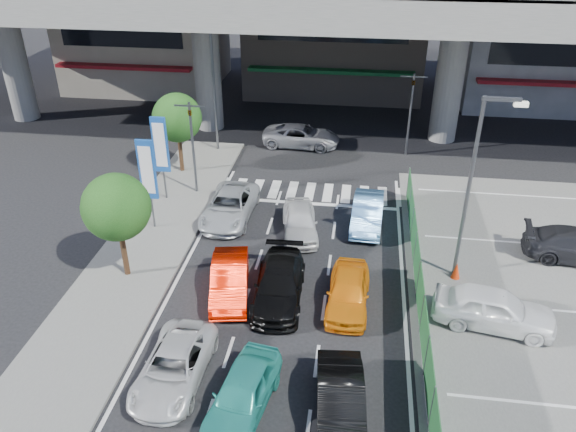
# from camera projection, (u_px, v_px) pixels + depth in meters

# --- Properties ---
(ground) EXTENTS (120.00, 120.00, 0.00)m
(ground) POSITION_uv_depth(u_px,v_px,m) (272.00, 357.00, 20.08)
(ground) COLOR black
(ground) RESTS_ON ground
(sidewalk_left) EXTENTS (4.00, 30.00, 0.12)m
(sidewalk_left) POSITION_uv_depth(u_px,v_px,m) (128.00, 274.00, 24.32)
(sidewalk_left) COLOR #595957
(sidewalk_left) RESTS_ON ground
(fence_run) EXTENTS (0.16, 22.00, 1.80)m
(fence_run) POSITION_uv_depth(u_px,v_px,m) (424.00, 332.00, 19.86)
(fence_run) COLOR #1C5428
(fence_run) RESTS_ON ground
(building_west) EXTENTS (12.00, 10.90, 13.00)m
(building_west) POSITION_uv_depth(u_px,v_px,m) (142.00, 5.00, 46.24)
(building_west) COLOR gray
(building_west) RESTS_ON ground
(building_east) EXTENTS (12.00, 10.90, 12.00)m
(building_east) POSITION_uv_depth(u_px,v_px,m) (546.00, 22.00, 42.67)
(building_east) COLOR gray
(building_east) RESTS_ON ground
(traffic_light_left) EXTENTS (1.60, 1.24, 5.20)m
(traffic_light_left) POSITION_uv_depth(u_px,v_px,m) (191.00, 126.00, 29.17)
(traffic_light_left) COLOR #595B60
(traffic_light_left) RESTS_ON ground
(traffic_light_right) EXTENTS (1.60, 1.24, 5.20)m
(traffic_light_right) POSITION_uv_depth(u_px,v_px,m) (412.00, 94.00, 33.80)
(traffic_light_right) COLOR #595B60
(traffic_light_right) RESTS_ON ground
(street_lamp_right) EXTENTS (1.65, 0.22, 8.00)m
(street_lamp_right) POSITION_uv_depth(u_px,v_px,m) (476.00, 176.00, 22.01)
(street_lamp_right) COLOR #595B60
(street_lamp_right) RESTS_ON ground
(street_lamp_left) EXTENTS (1.65, 0.22, 8.00)m
(street_lamp_left) POSITION_uv_depth(u_px,v_px,m) (216.00, 78.00, 33.93)
(street_lamp_left) COLOR #595B60
(street_lamp_left) RESTS_ON ground
(signboard_near) EXTENTS (0.80, 0.14, 4.70)m
(signboard_near) POSITION_uv_depth(u_px,v_px,m) (147.00, 172.00, 26.28)
(signboard_near) COLOR #595B60
(signboard_near) RESTS_ON ground
(signboard_far) EXTENTS (0.80, 0.14, 4.70)m
(signboard_far) POSITION_uv_depth(u_px,v_px,m) (161.00, 147.00, 28.91)
(signboard_far) COLOR #595B60
(signboard_far) RESTS_ON ground
(tree_near) EXTENTS (2.80, 2.80, 4.80)m
(tree_near) POSITION_uv_depth(u_px,v_px,m) (116.00, 207.00, 22.67)
(tree_near) COLOR #382314
(tree_near) RESTS_ON ground
(tree_far) EXTENTS (2.80, 2.80, 4.80)m
(tree_far) POSITION_uv_depth(u_px,v_px,m) (177.00, 118.00, 31.79)
(tree_far) COLOR #382314
(tree_far) RESTS_ON ground
(sedan_white_mid_left) EXTENTS (2.15, 4.46, 1.22)m
(sedan_white_mid_left) POSITION_uv_depth(u_px,v_px,m) (174.00, 366.00, 18.82)
(sedan_white_mid_left) COLOR silver
(sedan_white_mid_left) RESTS_ON ground
(taxi_teal_mid) EXTENTS (2.25, 4.26, 1.38)m
(taxi_teal_mid) POSITION_uv_depth(u_px,v_px,m) (243.00, 393.00, 17.71)
(taxi_teal_mid) COLOR teal
(taxi_teal_mid) RESTS_ON ground
(hatch_black_mid_right) EXTENTS (1.84, 4.31, 1.38)m
(hatch_black_mid_right) POSITION_uv_depth(u_px,v_px,m) (341.00, 404.00, 17.34)
(hatch_black_mid_right) COLOR black
(hatch_black_mid_right) RESTS_ON ground
(taxi_orange_left) EXTENTS (2.22, 4.39, 1.38)m
(taxi_orange_left) POSITION_uv_depth(u_px,v_px,m) (230.00, 280.00, 22.94)
(taxi_orange_left) COLOR #EE1800
(taxi_orange_left) RESTS_ON ground
(sedan_black_mid) EXTENTS (2.13, 4.83, 1.38)m
(sedan_black_mid) POSITION_uv_depth(u_px,v_px,m) (279.00, 284.00, 22.66)
(sedan_black_mid) COLOR black
(sedan_black_mid) RESTS_ON ground
(taxi_orange_right) EXTENTS (1.74, 4.09, 1.38)m
(taxi_orange_right) POSITION_uv_depth(u_px,v_px,m) (348.00, 291.00, 22.25)
(taxi_orange_right) COLOR orange
(taxi_orange_right) RESTS_ON ground
(wagon_silver_front_left) EXTENTS (2.40, 4.98, 1.37)m
(wagon_silver_front_left) POSITION_uv_depth(u_px,v_px,m) (230.00, 206.00, 28.37)
(wagon_silver_front_left) COLOR #ADB1B5
(wagon_silver_front_left) RESTS_ON ground
(sedan_white_front_mid) EXTENTS (2.28, 4.24, 1.37)m
(sedan_white_front_mid) POSITION_uv_depth(u_px,v_px,m) (300.00, 221.00, 27.04)
(sedan_white_front_mid) COLOR silver
(sedan_white_front_mid) RESTS_ON ground
(kei_truck_front_right) EXTENTS (1.66, 4.25, 1.38)m
(kei_truck_front_right) POSITION_uv_depth(u_px,v_px,m) (367.00, 213.00, 27.78)
(kei_truck_front_right) COLOR #5F9DDF
(kei_truck_front_right) RESTS_ON ground
(crossing_wagon_silver) EXTENTS (5.08, 2.53, 1.38)m
(crossing_wagon_silver) POSITION_uv_depth(u_px,v_px,m) (301.00, 136.00, 36.63)
(crossing_wagon_silver) COLOR #9899A0
(crossing_wagon_silver) RESTS_ON ground
(parked_sedan_white) EXTENTS (4.75, 2.54, 1.54)m
(parked_sedan_white) POSITION_uv_depth(u_px,v_px,m) (494.00, 309.00, 21.11)
(parked_sedan_white) COLOR white
(parked_sedan_white) RESTS_ON parking_lot
(traffic_cone) EXTENTS (0.50, 0.50, 0.74)m
(traffic_cone) POSITION_uv_depth(u_px,v_px,m) (456.00, 270.00, 23.94)
(traffic_cone) COLOR #EE360D
(traffic_cone) RESTS_ON parking_lot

